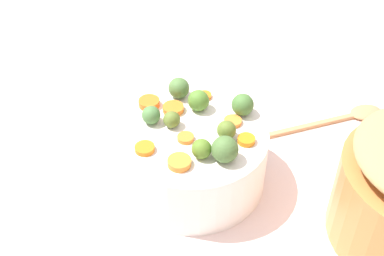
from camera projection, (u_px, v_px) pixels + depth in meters
name	position (u px, v px, depth m)	size (l,w,h in m)	color
tabletop	(196.00, 199.00, 0.88)	(2.40, 2.40, 0.02)	silver
serving_bowl_carrots	(192.00, 157.00, 0.87)	(0.25, 0.25, 0.11)	white
carrot_slice_0	(204.00, 96.00, 0.90)	(0.03, 0.03, 0.01)	orange
carrot_slice_1	(173.00, 109.00, 0.87)	(0.04, 0.04, 0.01)	orange
carrot_slice_2	(246.00, 140.00, 0.81)	(0.03, 0.03, 0.01)	orange
carrot_slice_3	(233.00, 121.00, 0.85)	(0.03, 0.03, 0.01)	orange
carrot_slice_4	(145.00, 148.00, 0.80)	(0.03, 0.03, 0.01)	orange
carrot_slice_5	(179.00, 162.00, 0.77)	(0.04, 0.04, 0.01)	orange
carrot_slice_6	(186.00, 138.00, 0.82)	(0.03, 0.03, 0.01)	orange
carrot_slice_7	(149.00, 103.00, 0.88)	(0.04, 0.04, 0.01)	orange
brussels_sprout_0	(198.00, 101.00, 0.87)	(0.04, 0.04, 0.04)	#4B7A2B
brussels_sprout_1	(172.00, 119.00, 0.84)	(0.03, 0.03, 0.03)	#576F2A
brussels_sprout_2	(225.00, 149.00, 0.77)	(0.04, 0.04, 0.04)	#476C34
brussels_sprout_3	(151.00, 115.00, 0.84)	(0.03, 0.03, 0.03)	#47773E
brussels_sprout_4	(202.00, 149.00, 0.78)	(0.03, 0.03, 0.03)	#507624
brussels_sprout_5	(179.00, 88.00, 0.90)	(0.04, 0.04, 0.04)	#4A7339
brussels_sprout_6	(243.00, 105.00, 0.86)	(0.04, 0.04, 0.04)	#447033
brussels_sprout_7	(226.00, 130.00, 0.81)	(0.03, 0.03, 0.03)	#567029
wooden_spoon	(346.00, 117.00, 1.03)	(0.19, 0.25, 0.01)	tan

